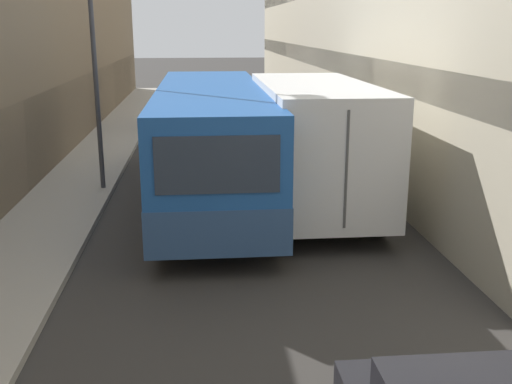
{
  "coord_description": "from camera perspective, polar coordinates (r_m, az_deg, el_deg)",
  "views": [
    {
      "loc": [
        -0.8,
        2.87,
        4.16
      ],
      "look_at": [
        0.07,
        12.13,
        1.6
      ],
      "focal_mm": 42.0,
      "sensor_mm": 36.0,
      "label": 1
    }
  ],
  "objects": [
    {
      "name": "ground_plane",
      "position": [
        12.85,
        -1.48,
        -3.5
      ],
      "size": [
        150.0,
        150.0,
        0.0
      ],
      "primitive_type": "plane",
      "color": "#33302D"
    },
    {
      "name": "panel_van",
      "position": [
        25.94,
        -5.12,
        8.63
      ],
      "size": [
        1.97,
        4.74,
        2.02
      ],
      "color": "navy",
      "rests_on": "ground_plane"
    },
    {
      "name": "sidewalk_left",
      "position": [
        13.24,
        -19.74,
        -3.57
      ],
      "size": [
        2.06,
        60.0,
        0.13
      ],
      "color": "#9E998E",
      "rests_on": "ground_plane"
    },
    {
      "name": "box_truck",
      "position": [
        14.7,
        4.9,
        5.32
      ],
      "size": [
        2.34,
        8.48,
        2.97
      ],
      "color": "silver",
      "rests_on": "ground_plane"
    },
    {
      "name": "bus",
      "position": [
        14.7,
        -4.27,
        4.94
      ],
      "size": [
        2.51,
        10.17,
        2.8
      ],
      "color": "#1E519E",
      "rests_on": "ground_plane"
    }
  ]
}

